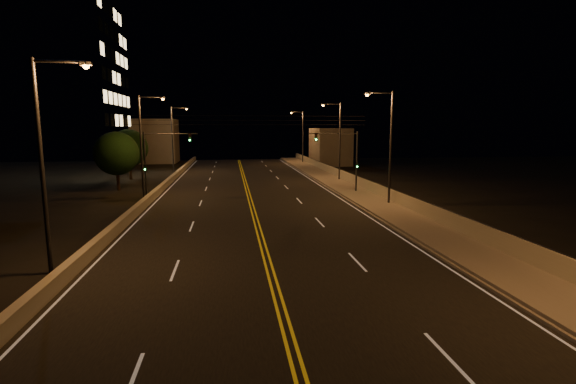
{
  "coord_description": "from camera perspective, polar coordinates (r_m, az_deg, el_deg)",
  "views": [
    {
      "loc": [
        -1.77,
        -9.15,
        6.75
      ],
      "look_at": [
        2.0,
        18.0,
        2.5
      ],
      "focal_mm": 26.0,
      "sensor_mm": 36.0,
      "label": 1
    }
  ],
  "objects": [
    {
      "name": "tree_0",
      "position": [
        48.48,
        -22.41,
        4.88
      ],
      "size": [
        4.67,
        4.67,
        6.33
      ],
      "color": "black",
      "rests_on": "ground"
    },
    {
      "name": "traffic_signal_left",
      "position": [
        41.74,
        -17.68,
        4.62
      ],
      "size": [
        5.11,
        0.31,
        6.36
      ],
      "color": "#2D2D33",
      "rests_on": "ground"
    },
    {
      "name": "streetlight_3",
      "position": [
        78.75,
        1.85,
        7.97
      ],
      "size": [
        2.55,
        0.28,
        9.75
      ],
      "color": "#2D2D33",
      "rests_on": "ground"
    },
    {
      "name": "lane_markings",
      "position": [
        29.89,
        -4.32,
        -4.22
      ],
      "size": [
        17.32,
        116.0,
        0.0
      ],
      "color": "silver",
      "rests_on": "road"
    },
    {
      "name": "parapet_rail",
      "position": [
        32.88,
        17.85,
        -1.1
      ],
      "size": [
        0.06,
        120.0,
        0.06
      ],
      "primitive_type": "cylinder",
      "rotation": [
        1.57,
        0.0,
        0.0
      ],
      "color": "black",
      "rests_on": "parapet_wall"
    },
    {
      "name": "streetlight_2",
      "position": [
        52.52,
        6.83,
        7.49
      ],
      "size": [
        2.55,
        0.28,
        9.75
      ],
      "color": "#2D2D33",
      "rests_on": "ground"
    },
    {
      "name": "distant_building_left",
      "position": [
        84.99,
        -17.66,
        6.66
      ],
      "size": [
        8.0,
        8.0,
        8.33
      ],
      "primitive_type": "cube",
      "color": "gray",
      "rests_on": "ground"
    },
    {
      "name": "road",
      "position": [
        29.97,
        -4.33,
        -4.21
      ],
      "size": [
        18.0,
        120.0,
        0.02
      ],
      "primitive_type": "cube",
      "color": "black",
      "rests_on": "ground"
    },
    {
      "name": "streetlight_6",
      "position": [
        64.35,
        -15.32,
        7.47
      ],
      "size": [
        2.55,
        0.28,
        9.75
      ],
      "color": "#2D2D33",
      "rests_on": "ground"
    },
    {
      "name": "streetlight_1",
      "position": [
        36.61,
        13.51,
        6.76
      ],
      "size": [
        2.55,
        0.28,
        9.75
      ],
      "color": "#2D2D33",
      "rests_on": "ground"
    },
    {
      "name": "overhead_wires",
      "position": [
        38.69,
        -5.36,
        9.74
      ],
      "size": [
        22.0,
        0.03,
        0.83
      ],
      "color": "black"
    },
    {
      "name": "traffic_signal_right",
      "position": [
        42.8,
        8.14,
        5.04
      ],
      "size": [
        5.11,
        0.31,
        6.36
      ],
      "color": "#2D2D33",
      "rests_on": "ground"
    },
    {
      "name": "jersey_barrier",
      "position": [
        30.73,
        -21.59,
        -3.8
      ],
      "size": [
        0.45,
        120.0,
        0.74
      ],
      "primitive_type": "cube",
      "color": "#A7A18B",
      "rests_on": "ground"
    },
    {
      "name": "curb",
      "position": [
        31.76,
        12.0,
        -3.52
      ],
      "size": [
        0.14,
        120.0,
        0.15
      ],
      "primitive_type": "cube",
      "color": "gray",
      "rests_on": "ground"
    },
    {
      "name": "building_tower",
      "position": [
        67.88,
        -32.39,
        11.95
      ],
      "size": [
        24.0,
        15.0,
        25.24
      ],
      "color": "gray",
      "rests_on": "ground"
    },
    {
      "name": "parapet_wall",
      "position": [
        32.97,
        17.81,
        -2.01
      ],
      "size": [
        0.3,
        120.0,
        1.0
      ],
      "primitive_type": "cube",
      "color": "#A7A18B",
      "rests_on": "sidewalk"
    },
    {
      "name": "streetlight_4",
      "position": [
        21.7,
        -30.11,
        4.58
      ],
      "size": [
        2.55,
        0.28,
        9.75
      ],
      "color": "#2D2D33",
      "rests_on": "ground"
    },
    {
      "name": "streetlight_5",
      "position": [
        42.44,
        -19.13,
        6.77
      ],
      "size": [
        2.55,
        0.28,
        9.75
      ],
      "color": "#2D2D33",
      "rests_on": "ground"
    },
    {
      "name": "distant_building_right",
      "position": [
        77.62,
        5.75,
        6.23
      ],
      "size": [
        6.0,
        10.0,
        6.61
      ],
      "primitive_type": "cube",
      "color": "gray",
      "rests_on": "ground"
    },
    {
      "name": "sidewalk",
      "position": [
        32.42,
        15.12,
        -3.24
      ],
      "size": [
        3.6,
        120.0,
        0.3
      ],
      "primitive_type": "cube",
      "color": "gray",
      "rests_on": "ground"
    },
    {
      "name": "tree_1",
      "position": [
        58.3,
        -20.91,
        5.65
      ],
      "size": [
        4.83,
        4.83,
        6.55
      ],
      "color": "black",
      "rests_on": "ground"
    }
  ]
}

